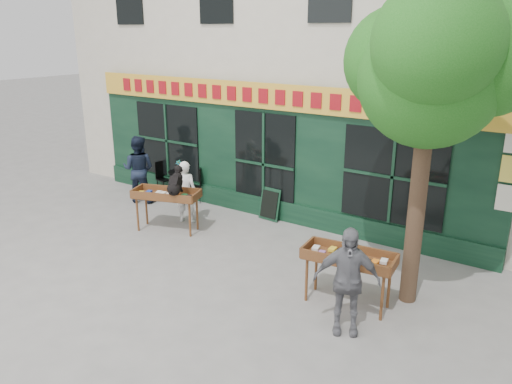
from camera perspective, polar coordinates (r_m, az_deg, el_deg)
ground at (r=10.85m, az=-5.85°, el=-6.34°), size 80.00×80.00×0.00m
building at (r=14.95m, az=9.20°, el=19.78°), size 14.00×7.26×10.00m
street_tree at (r=8.16m, az=19.94°, el=14.53°), size 3.05×2.90×5.60m
book_cart_center at (r=11.61m, az=-10.20°, el=-0.52°), size 1.62×1.07×0.99m
dog at (r=11.20m, az=-9.22°, el=1.36°), size 0.51×0.68×0.60m
woman at (r=12.07m, az=-8.05°, el=0.02°), size 0.64×0.52×1.53m
book_cart_right at (r=8.49m, az=10.54°, el=-7.66°), size 1.55×0.77×0.99m
man_right at (r=7.75m, az=10.32°, el=-9.94°), size 1.09×0.82×1.72m
bistro_table at (r=13.91m, az=-8.77°, el=1.46°), size 0.60×0.60×0.76m
bistro_chair_left at (r=14.34m, az=-10.63°, el=1.92°), size 0.43×0.42×0.95m
bistro_chair_right at (r=13.54m, az=-6.68°, el=1.15°), size 0.50×0.50×0.95m
potted_plant at (r=13.80m, az=-8.84°, el=2.98°), size 0.18×0.13×0.32m
man_left at (r=13.74m, az=-13.27°, el=2.56°), size 1.09×0.99×1.81m
chalkboard at (r=12.20m, az=1.56°, el=-1.41°), size 0.57×0.23×0.79m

